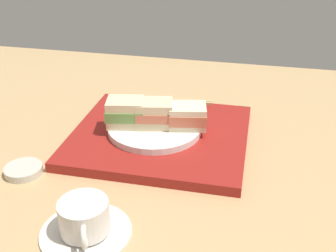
% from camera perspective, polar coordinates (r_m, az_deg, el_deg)
% --- Properties ---
extents(ground_plane, '(1.40, 1.00, 0.03)m').
position_cam_1_polar(ground_plane, '(0.93, -1.51, -2.07)').
color(ground_plane, tan).
extents(serving_tray, '(0.36, 0.33, 0.02)m').
position_cam_1_polar(serving_tray, '(0.90, -1.07, -1.35)').
color(serving_tray, maroon).
rests_on(serving_tray, ground_plane).
extents(sandwich_plate, '(0.20, 0.20, 0.01)m').
position_cam_1_polar(sandwich_plate, '(0.89, -1.54, -0.31)').
color(sandwich_plate, silver).
rests_on(sandwich_plate, serving_tray).
extents(sandwich_near, '(0.09, 0.07, 0.05)m').
position_cam_1_polar(sandwich_near, '(0.88, 2.66, 1.34)').
color(sandwich_near, beige).
rests_on(sandwich_near, sandwich_plate).
extents(sandwich_middle, '(0.08, 0.07, 0.05)m').
position_cam_1_polar(sandwich_middle, '(0.88, -1.57, 1.65)').
color(sandwich_middle, beige).
rests_on(sandwich_middle, sandwich_plate).
extents(sandwich_far, '(0.09, 0.07, 0.06)m').
position_cam_1_polar(sandwich_far, '(0.88, -5.76, 1.83)').
color(sandwich_far, beige).
rests_on(sandwich_far, sandwich_plate).
extents(chopsticks_pair, '(0.21, 0.03, 0.01)m').
position_cam_1_polar(chopsticks_pair, '(1.02, 0.27, 3.41)').
color(chopsticks_pair, tan).
rests_on(chopsticks_pair, serving_tray).
extents(coffee_cup, '(0.14, 0.14, 0.06)m').
position_cam_1_polar(coffee_cup, '(0.67, -11.13, -12.44)').
color(coffee_cup, silver).
rests_on(coffee_cup, ground_plane).
extents(small_sauce_dish, '(0.07, 0.07, 0.01)m').
position_cam_1_polar(small_sauce_dish, '(0.84, -18.83, -5.62)').
color(small_sauce_dish, beige).
rests_on(small_sauce_dish, ground_plane).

